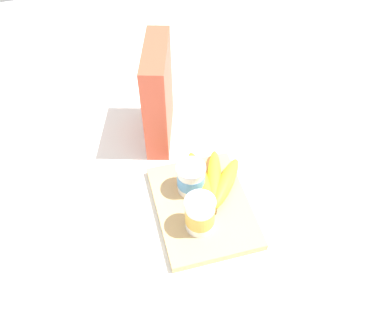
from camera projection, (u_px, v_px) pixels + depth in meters
ground_plane at (203, 209)px, 0.98m from camera, size 2.40×2.40×0.00m
cutting_board at (203, 207)px, 0.97m from camera, size 0.29×0.22×0.02m
cereal_box at (158, 95)px, 1.05m from camera, size 0.22×0.12×0.27m
yogurt_cup_front at (200, 214)px, 0.89m from camera, size 0.07×0.07×0.09m
yogurt_cup_back at (191, 178)px, 0.96m from camera, size 0.07×0.07×0.08m
banana_bunch at (214, 180)px, 0.99m from camera, size 0.20×0.14×0.04m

